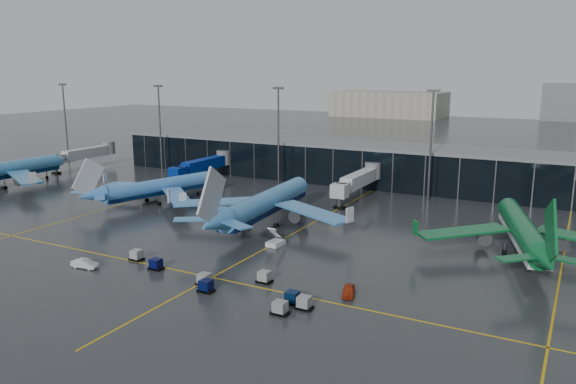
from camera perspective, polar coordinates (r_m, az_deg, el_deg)
The scene contains 13 objects.
ground at distance 100.90m, azimuth -7.38°, elevation -4.97°, with size 600.00×600.00×0.00m, color #282B2D.
terminal_pier at distance 153.03m, azimuth 6.15°, elevation 3.07°, with size 142.00×17.00×10.70m.
jet_bridges at distance 153.87m, azimuth -8.78°, elevation 2.72°, with size 94.00×27.50×7.20m.
flood_masts at distance 139.00m, azimuth 6.27°, elevation 5.63°, with size 203.00×0.50×25.50m.
taxi_lines at distance 104.50m, azimuth 0.50°, elevation -4.25°, with size 220.00×120.00×0.02m.
airliner_klm_west at distance 162.21m, azimuth -27.04°, elevation 2.82°, with size 39.14×44.57×13.70m, color #3A87C0, non-canonical shape.
airliner_arkefly at distance 131.10m, azimuth -12.99°, elevation 1.42°, with size 32.79×37.35×11.48m, color #458CE4, non-canonical shape.
airliner_klm_near at distance 109.57m, azimuth -2.21°, elevation 0.25°, with size 39.50×44.99×13.83m, color #3E89CD, non-canonical shape.
airliner_aer_lingus at distance 99.83m, azimuth 22.82°, elevation -2.27°, with size 36.13×41.14×12.64m, color #0B612D, non-canonical shape.
baggage_carts at distance 79.55m, azimuth -6.32°, elevation -9.16°, with size 34.22×9.79×1.70m.
mobile_airstair at distance 97.47m, azimuth -1.28°, elevation -5.01°, with size 2.38×3.32×3.45m.
service_van_red at distance 77.12m, azimuth 6.18°, elevation -9.93°, with size 1.61×4.00×1.36m, color #AE2E0D.
service_van_white at distance 92.14m, azimuth -19.93°, elevation -6.85°, with size 1.51×4.33×1.43m, color silver.
Camera 1 is at (56.51, -78.11, 29.74)m, focal length 35.00 mm.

